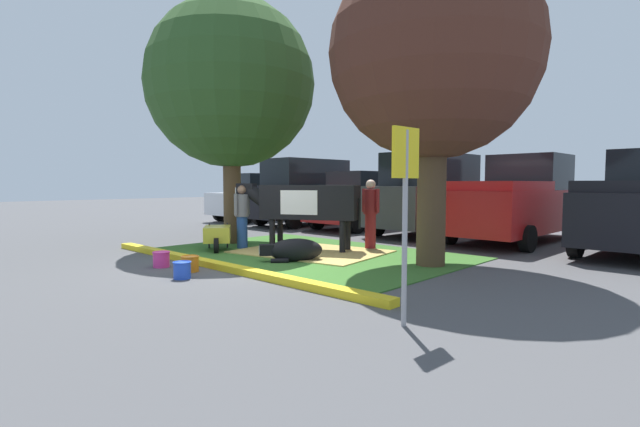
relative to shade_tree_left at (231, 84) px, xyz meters
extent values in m
plane|color=#4C4C4F|center=(2.76, -1.79, -4.20)|extent=(80.00, 80.00, 0.00)
cube|color=#386B28|center=(2.78, 0.10, -4.19)|extent=(6.81, 4.59, 0.02)
cube|color=yellow|center=(2.78, -2.34, -4.14)|extent=(8.01, 0.24, 0.12)
cube|color=tan|center=(2.71, 0.24, -4.18)|extent=(3.54, 2.88, 0.04)
cylinder|color=brown|center=(0.00, 0.00, -2.86)|extent=(0.46, 0.46, 2.68)
sphere|color=#2D5123|center=(0.00, 0.00, 0.02)|extent=(4.39, 4.39, 4.39)
cylinder|color=#4C3823|center=(5.57, 0.66, -2.87)|extent=(0.55, 0.55, 2.66)
sphere|color=#4C281E|center=(5.57, 0.66, -0.15)|extent=(3.98, 3.98, 3.98)
cube|color=black|center=(2.48, 0.44, -3.04)|extent=(2.37, 1.64, 0.80)
cube|color=white|center=(2.34, 0.38, -3.04)|extent=(1.13, 1.04, 0.56)
cylinder|color=black|center=(1.28, -0.14, -2.94)|extent=(0.71, 0.57, 0.58)
cube|color=black|center=(0.99, -0.28, -2.76)|extent=(0.51, 0.43, 0.32)
cube|color=white|center=(0.81, -0.37, -2.80)|extent=(0.20, 0.23, 0.20)
cylinder|color=black|center=(1.81, -0.16, -3.82)|extent=(0.14, 0.14, 0.77)
cylinder|color=black|center=(1.59, 0.28, -3.82)|extent=(0.14, 0.14, 0.77)
cylinder|color=black|center=(3.36, 0.60, -3.82)|extent=(0.14, 0.14, 0.77)
cylinder|color=black|center=(3.14, 1.04, -3.82)|extent=(0.14, 0.14, 0.77)
cylinder|color=black|center=(3.55, 0.97, -3.29)|extent=(0.06, 0.06, 0.70)
ellipsoid|color=black|center=(3.32, -0.82, -3.96)|extent=(1.04, 1.17, 0.48)
cube|color=black|center=(2.96, -1.30, -3.94)|extent=(0.33, 0.34, 0.22)
cube|color=silver|center=(2.89, -1.39, -3.94)|extent=(0.12, 0.11, 0.16)
cylinder|color=black|center=(3.26, -1.20, -4.14)|extent=(0.29, 0.34, 0.10)
cylinder|color=maroon|center=(3.40, 1.59, -3.77)|extent=(0.26, 0.26, 0.87)
cylinder|color=maroon|center=(3.40, 1.59, -3.04)|extent=(0.34, 0.34, 0.60)
sphere|color=beige|center=(3.40, 1.59, -2.62)|extent=(0.23, 0.23, 0.23)
cylinder|color=maroon|center=(3.62, 1.57, -3.01)|extent=(0.09, 0.09, 0.57)
cylinder|color=maroon|center=(3.18, 1.61, -3.01)|extent=(0.09, 0.09, 0.57)
cylinder|color=#23478C|center=(1.00, -0.43, -3.80)|extent=(0.26, 0.26, 0.80)
cylinder|color=slate|center=(1.00, -0.43, -3.13)|extent=(0.34, 0.34, 0.55)
sphere|color=#8C664C|center=(1.00, -0.43, -2.75)|extent=(0.22, 0.22, 0.22)
cylinder|color=slate|center=(0.95, -0.22, -3.11)|extent=(0.09, 0.09, 0.52)
cylinder|color=slate|center=(1.05, -0.65, -3.11)|extent=(0.09, 0.09, 0.52)
cube|color=gold|center=(0.82, -1.02, -3.80)|extent=(1.08, 1.02, 0.36)
cylinder|color=black|center=(1.22, -1.33, -4.02)|extent=(0.35, 0.30, 0.36)
cylinder|color=black|center=(0.71, -0.67, -4.08)|extent=(0.04, 0.04, 0.24)
cylinder|color=black|center=(0.45, -1.02, -4.08)|extent=(0.04, 0.04, 0.24)
cylinder|color=black|center=(0.43, -0.46, -3.68)|extent=(0.45, 0.35, 0.23)
cylinder|color=black|center=(0.17, -0.81, -3.68)|extent=(0.45, 0.35, 0.23)
cylinder|color=#99999E|center=(7.27, -2.88, -3.11)|extent=(0.06, 0.06, 2.19)
cube|color=yellow|center=(7.27, -2.88, -2.26)|extent=(0.07, 0.44, 0.56)
cylinder|color=#EA3893|center=(1.88, -3.01, -4.06)|extent=(0.31, 0.31, 0.29)
torus|color=#EA3893|center=(1.88, -3.01, -3.91)|extent=(0.33, 0.33, 0.02)
cylinder|color=orange|center=(2.68, -2.86, -4.06)|extent=(0.31, 0.31, 0.28)
torus|color=orange|center=(2.68, -2.86, -3.92)|extent=(0.33, 0.33, 0.02)
cylinder|color=blue|center=(3.14, -3.28, -4.06)|extent=(0.29, 0.29, 0.28)
torus|color=blue|center=(3.14, -3.28, -3.92)|extent=(0.31, 0.31, 0.02)
cube|color=silver|center=(-5.37, 5.29, -3.43)|extent=(1.91, 4.44, 0.90)
cube|color=black|center=(-5.37, 5.29, -2.58)|extent=(1.64, 2.24, 0.80)
cylinder|color=black|center=(-6.24, 6.74, -3.88)|extent=(0.24, 0.65, 0.64)
cylinder|color=black|center=(-4.44, 6.69, -3.88)|extent=(0.24, 0.65, 0.64)
cylinder|color=black|center=(-6.31, 3.88, -3.88)|extent=(0.24, 0.65, 0.64)
cylinder|color=black|center=(-4.51, 3.83, -3.88)|extent=(0.24, 0.65, 0.64)
cube|color=black|center=(-2.48, 5.23, -3.28)|extent=(2.01, 4.65, 1.20)
cube|color=black|center=(-2.48, 5.23, -2.18)|extent=(1.75, 3.24, 1.00)
cylinder|color=black|center=(-3.40, 6.75, -3.88)|extent=(0.24, 0.65, 0.64)
cylinder|color=black|center=(-1.50, 6.70, -3.88)|extent=(0.24, 0.65, 0.64)
cylinder|color=black|center=(-3.47, 3.76, -3.88)|extent=(0.24, 0.65, 0.64)
cylinder|color=black|center=(-1.57, 3.71, -3.88)|extent=(0.24, 0.65, 0.64)
cube|color=red|center=(0.04, 5.58, -3.43)|extent=(1.91, 4.44, 0.90)
cube|color=black|center=(0.04, 5.58, -2.58)|extent=(1.64, 2.24, 0.80)
cylinder|color=black|center=(-0.82, 7.03, -3.88)|extent=(0.24, 0.65, 0.64)
cylinder|color=black|center=(0.98, 6.99, -3.88)|extent=(0.24, 0.65, 0.64)
cylinder|color=black|center=(-0.89, 4.17, -3.88)|extent=(0.24, 0.65, 0.64)
cylinder|color=black|center=(0.91, 4.13, -3.88)|extent=(0.24, 0.65, 0.64)
cube|color=#3D3D42|center=(2.75, 5.54, -3.28)|extent=(2.01, 4.65, 1.20)
cube|color=black|center=(2.75, 5.54, -2.18)|extent=(1.75, 3.24, 1.00)
cylinder|color=black|center=(1.84, 7.06, -3.88)|extent=(0.24, 0.65, 0.64)
cylinder|color=black|center=(3.74, 7.01, -3.88)|extent=(0.24, 0.65, 0.64)
cylinder|color=black|center=(1.76, 4.07, -3.88)|extent=(0.24, 0.65, 0.64)
cylinder|color=black|center=(3.66, 4.02, -3.88)|extent=(0.24, 0.65, 0.64)
cube|color=red|center=(5.35, 5.57, -3.33)|extent=(2.13, 5.45, 1.10)
cube|color=black|center=(5.37, 6.52, -2.28)|extent=(1.88, 1.85, 1.00)
cube|color=red|center=(5.32, 4.36, -2.66)|extent=(1.97, 2.75, 0.24)
cylinder|color=black|center=(4.39, 7.35, -3.88)|extent=(0.24, 0.65, 0.64)
cylinder|color=black|center=(6.39, 7.30, -3.88)|extent=(0.24, 0.65, 0.64)
cylinder|color=black|center=(4.30, 3.84, -3.88)|extent=(0.24, 0.65, 0.64)
cylinder|color=black|center=(6.30, 3.79, -3.88)|extent=(0.24, 0.65, 0.64)
cube|color=black|center=(8.34, 4.26, -2.66)|extent=(1.97, 2.75, 0.24)
cylinder|color=black|center=(7.41, 7.25, -3.88)|extent=(0.24, 0.65, 0.64)
cylinder|color=black|center=(7.32, 3.74, -3.88)|extent=(0.24, 0.65, 0.64)
camera|label=1|loc=(10.07, -7.19, -2.60)|focal=25.63mm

